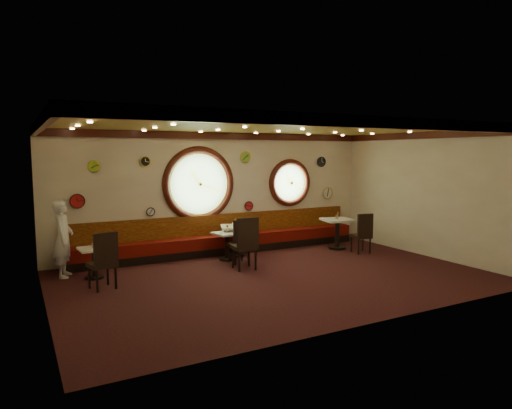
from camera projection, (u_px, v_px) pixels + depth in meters
name	position (u px, v px, depth m)	size (l,w,h in m)	color
floor	(276.00, 277.00, 9.78)	(9.00, 6.00, 0.00)	black
ceiling	(277.00, 126.00, 9.42)	(9.00, 6.00, 0.02)	gold
wall_back	(220.00, 193.00, 12.23)	(9.00, 0.02, 3.20)	beige
wall_front	(377.00, 222.00, 6.97)	(9.00, 0.02, 3.20)	beige
wall_left	(41.00, 217.00, 7.49)	(0.02, 6.00, 3.20)	beige
wall_right	(427.00, 194.00, 11.70)	(0.02, 6.00, 3.20)	beige
molding_back	(220.00, 136.00, 12.02)	(9.00, 0.10, 0.18)	#39110A
molding_front	(377.00, 122.00, 6.84)	(9.00, 0.10, 0.18)	#39110A
molding_left	(40.00, 124.00, 7.35)	(0.10, 6.00, 0.18)	#39110A
molding_right	(429.00, 135.00, 11.51)	(0.10, 6.00, 0.18)	#39110A
banquette_base	(225.00, 249.00, 12.15)	(8.00, 0.55, 0.20)	black
banquette_seat	(224.00, 240.00, 12.12)	(8.00, 0.55, 0.30)	#580B07
banquette_back	(221.00, 224.00, 12.27)	(8.00, 0.10, 0.55)	#601107
porthole_left_glass	(199.00, 184.00, 11.92)	(1.66, 1.66, 0.02)	#88B56D
porthole_left_frame	(199.00, 184.00, 11.90)	(1.98, 1.98, 0.18)	#39110A
porthole_left_ring	(199.00, 184.00, 11.88)	(1.61, 1.61, 0.03)	gold
porthole_right_glass	(289.00, 183.00, 13.23)	(1.10, 1.10, 0.02)	#88B56D
porthole_right_frame	(290.00, 183.00, 13.22)	(1.38, 1.38, 0.18)	#39110A
porthole_right_ring	(290.00, 183.00, 13.19)	(1.09, 1.09, 0.03)	gold
wall_clock_0	(321.00, 162.00, 13.65)	(0.28, 0.28, 0.03)	black
wall_clock_1	(327.00, 193.00, 13.87)	(0.34, 0.34, 0.03)	white
wall_clock_2	(77.00, 201.00, 10.52)	(0.32, 0.32, 0.03)	red
wall_clock_3	(94.00, 166.00, 10.61)	(0.26, 0.26, 0.03)	#84BA25
wall_clock_4	(249.00, 206.00, 12.64)	(0.24, 0.24, 0.03)	red
wall_clock_5	(151.00, 212.00, 11.35)	(0.20, 0.20, 0.03)	white
wall_clock_6	(145.00, 161.00, 11.16)	(0.24, 0.24, 0.03)	black
wall_clock_7	(245.00, 157.00, 12.44)	(0.30, 0.30, 0.03)	#84BE3B
table_a	(94.00, 259.00, 9.66)	(0.65, 0.65, 0.66)	black
table_b	(227.00, 243.00, 11.34)	(0.71, 0.71, 0.69)	black
table_c	(236.00, 237.00, 11.73)	(0.93, 0.93, 0.80)	black
table_d	(337.00, 230.00, 12.65)	(0.90, 0.90, 0.84)	black
chair_a	(104.00, 257.00, 8.82)	(0.58, 0.58, 0.70)	black
chair_b	(246.00, 240.00, 10.32)	(0.55, 0.55, 0.75)	black
chair_c	(240.00, 239.00, 10.91)	(0.45, 0.45, 0.67)	black
chair_d	(363.00, 231.00, 12.05)	(0.51, 0.51, 0.66)	black
condiment_a_salt	(92.00, 246.00, 9.65)	(0.03, 0.03, 0.09)	#B8B9BC
condiment_b_salt	(224.00, 230.00, 11.35)	(0.04, 0.04, 0.10)	silver
condiment_c_salt	(233.00, 224.00, 11.76)	(0.03, 0.03, 0.09)	silver
condiment_d_salt	(336.00, 217.00, 12.61)	(0.04, 0.04, 0.11)	silver
condiment_a_pepper	(93.00, 245.00, 9.64)	(0.03, 0.03, 0.09)	silver
condiment_b_pepper	(227.00, 231.00, 11.28)	(0.03, 0.03, 0.09)	#BBBBC0
condiment_c_pepper	(235.00, 224.00, 11.65)	(0.03, 0.03, 0.09)	silver
condiment_d_pepper	(337.00, 217.00, 12.58)	(0.04, 0.04, 0.11)	#B9B8BD
condiment_a_bottle	(99.00, 243.00, 9.71)	(0.05, 0.05, 0.16)	gold
condiment_b_bottle	(227.00, 229.00, 11.39)	(0.05, 0.05, 0.17)	gold
condiment_c_bottle	(235.00, 222.00, 11.84)	(0.05, 0.05, 0.16)	gold
condiment_d_bottle	(338.00, 215.00, 12.78)	(0.05, 0.05, 0.17)	gold
waiter	(63.00, 238.00, 9.74)	(0.61, 0.40, 1.68)	white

